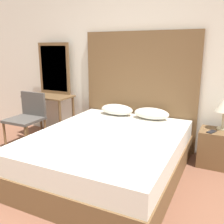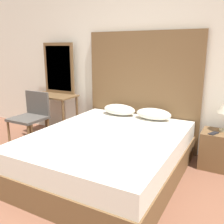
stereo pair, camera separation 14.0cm
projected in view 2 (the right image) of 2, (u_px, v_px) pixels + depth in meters
The scene contains 11 objects.
wall_back at pixel (138, 60), 3.86m from camera, with size 10.00×0.06×2.70m.
bed at pixel (108, 154), 3.10m from camera, with size 1.71×2.10×0.53m.
headboard at pixel (142, 91), 3.86m from camera, with size 1.79×0.05×1.78m.
pillow_left at pixel (119, 110), 3.88m from camera, with size 0.52×0.29×0.17m.
pillow_right at pixel (153, 114), 3.62m from camera, with size 0.52×0.29×0.17m.
phone_on_bed at pixel (98, 131), 3.13m from camera, with size 0.15×0.16×0.01m.
nightstand at pixel (219, 150), 3.26m from camera, with size 0.47×0.39×0.49m.
phone_on_nightstand at pixel (214, 133), 3.15m from camera, with size 0.12×0.17×0.01m.
vanity_desk at pixel (53, 103), 4.41m from camera, with size 0.83×0.46×0.74m.
vanity_mirror at pixel (59, 68), 4.43m from camera, with size 0.63×0.03×0.89m.
chair at pixel (32, 114), 4.02m from camera, with size 0.50×0.49×0.85m.
Camera 2 is at (1.53, -0.96, 1.54)m, focal length 40.00 mm.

